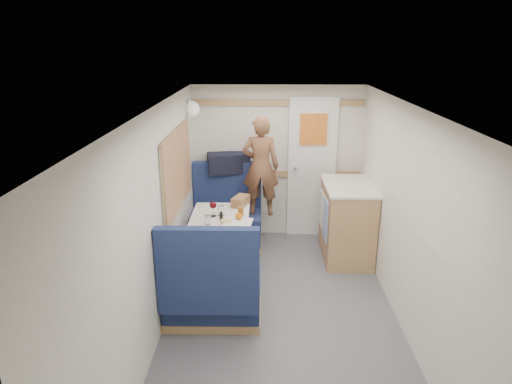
{
  "coord_description": "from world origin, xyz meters",
  "views": [
    {
      "loc": [
        -0.18,
        -3.54,
        2.52
      ],
      "look_at": [
        -0.26,
        0.9,
        1.04
      ],
      "focal_mm": 32.0,
      "sensor_mm": 36.0,
      "label": 1
    }
  ],
  "objects_px": {
    "person": "(261,166)",
    "tray": "(237,225)",
    "dinette_table": "(220,230)",
    "bread_loaf": "(241,201)",
    "dome_light": "(191,109)",
    "wine_glass": "(213,206)",
    "cheese_block": "(226,221)",
    "beer_glass": "(241,212)",
    "duffel_bag": "(229,163)",
    "galley_counter": "(346,221)",
    "bench_near": "(212,294)",
    "pepper_grinder": "(221,216)",
    "tumbler_right": "(221,211)",
    "tumbler_left": "(208,220)",
    "bench_far": "(227,223)",
    "orange_fruit": "(239,216)"
  },
  "relations": [
    {
      "from": "duffel_bag",
      "to": "tumbler_right",
      "type": "bearing_deg",
      "value": -102.04
    },
    {
      "from": "person",
      "to": "tray",
      "type": "bearing_deg",
      "value": 81.47
    },
    {
      "from": "galley_counter",
      "to": "tray",
      "type": "height_order",
      "value": "galley_counter"
    },
    {
      "from": "dinette_table",
      "to": "bread_loaf",
      "type": "xyz_separation_m",
      "value": [
        0.21,
        0.38,
        0.21
      ]
    },
    {
      "from": "dome_light",
      "to": "beer_glass",
      "type": "bearing_deg",
      "value": -52.65
    },
    {
      "from": "bench_far",
      "to": "cheese_block",
      "type": "xyz_separation_m",
      "value": [
        0.08,
        -1.06,
        0.45
      ]
    },
    {
      "from": "bread_loaf",
      "to": "wine_glass",
      "type": "bearing_deg",
      "value": -127.85
    },
    {
      "from": "dinette_table",
      "to": "pepper_grinder",
      "type": "height_order",
      "value": "pepper_grinder"
    },
    {
      "from": "bench_far",
      "to": "duffel_bag",
      "type": "relative_size",
      "value": 1.99
    },
    {
      "from": "bench_near",
      "to": "person",
      "type": "relative_size",
      "value": 0.85
    },
    {
      "from": "dinette_table",
      "to": "tumbler_right",
      "type": "xyz_separation_m",
      "value": [
        0.01,
        0.04,
        0.21
      ]
    },
    {
      "from": "galley_counter",
      "to": "tumbler_right",
      "type": "bearing_deg",
      "value": -160.83
    },
    {
      "from": "person",
      "to": "beer_glass",
      "type": "height_order",
      "value": "person"
    },
    {
      "from": "wine_glass",
      "to": "beer_glass",
      "type": "xyz_separation_m",
      "value": [
        0.29,
        0.02,
        -0.08
      ]
    },
    {
      "from": "pepper_grinder",
      "to": "dome_light",
      "type": "bearing_deg",
      "value": 114.14
    },
    {
      "from": "dome_light",
      "to": "wine_glass",
      "type": "xyz_separation_m",
      "value": [
        0.32,
        -0.83,
        -0.91
      ]
    },
    {
      "from": "bench_far",
      "to": "bread_loaf",
      "type": "bearing_deg",
      "value": -67.02
    },
    {
      "from": "person",
      "to": "tray",
      "type": "distance_m",
      "value": 1.13
    },
    {
      "from": "tumbler_right",
      "to": "bread_loaf",
      "type": "xyz_separation_m",
      "value": [
        0.19,
        0.33,
        -0.0
      ]
    },
    {
      "from": "dinette_table",
      "to": "tray",
      "type": "height_order",
      "value": "tray"
    },
    {
      "from": "bench_near",
      "to": "bread_loaf",
      "type": "height_order",
      "value": "bench_near"
    },
    {
      "from": "duffel_bag",
      "to": "beer_glass",
      "type": "height_order",
      "value": "duffel_bag"
    },
    {
      "from": "duffel_bag",
      "to": "tray",
      "type": "bearing_deg",
      "value": -94.16
    },
    {
      "from": "dinette_table",
      "to": "bench_near",
      "type": "height_order",
      "value": "bench_near"
    },
    {
      "from": "person",
      "to": "duffel_bag",
      "type": "height_order",
      "value": "person"
    },
    {
      "from": "galley_counter",
      "to": "tray",
      "type": "relative_size",
      "value": 2.44
    },
    {
      "from": "galley_counter",
      "to": "orange_fruit",
      "type": "xyz_separation_m",
      "value": [
        -1.25,
        -0.65,
        0.31
      ]
    },
    {
      "from": "dome_light",
      "to": "wine_glass",
      "type": "height_order",
      "value": "dome_light"
    },
    {
      "from": "dinette_table",
      "to": "beer_glass",
      "type": "xyz_separation_m",
      "value": [
        0.22,
        0.04,
        0.2
      ]
    },
    {
      "from": "bench_near",
      "to": "pepper_grinder",
      "type": "xyz_separation_m",
      "value": [
        0.03,
        0.79,
        0.46
      ]
    },
    {
      "from": "beer_glass",
      "to": "tumbler_right",
      "type": "bearing_deg",
      "value": 179.88
    },
    {
      "from": "bench_far",
      "to": "tumbler_right",
      "type": "bearing_deg",
      "value": -89.01
    },
    {
      "from": "bread_loaf",
      "to": "orange_fruit",
      "type": "bearing_deg",
      "value": -89.26
    },
    {
      "from": "bench_near",
      "to": "cheese_block",
      "type": "height_order",
      "value": "bench_near"
    },
    {
      "from": "galley_counter",
      "to": "cheese_block",
      "type": "distance_m",
      "value": 1.6
    },
    {
      "from": "tray",
      "to": "beer_glass",
      "type": "height_order",
      "value": "beer_glass"
    },
    {
      "from": "dinette_table",
      "to": "galley_counter",
      "type": "distance_m",
      "value": 1.57
    },
    {
      "from": "cheese_block",
      "to": "bread_loaf",
      "type": "height_order",
      "value": "bread_loaf"
    },
    {
      "from": "dome_light",
      "to": "orange_fruit",
      "type": "bearing_deg",
      "value": -57.64
    },
    {
      "from": "bench_near",
      "to": "tray",
      "type": "height_order",
      "value": "bench_near"
    },
    {
      "from": "beer_glass",
      "to": "dinette_table",
      "type": "bearing_deg",
      "value": -168.91
    },
    {
      "from": "duffel_bag",
      "to": "cheese_block",
      "type": "distance_m",
      "value": 1.34
    },
    {
      "from": "tray",
      "to": "tumbler_left",
      "type": "relative_size",
      "value": 3.76
    },
    {
      "from": "cheese_block",
      "to": "tumbler_right",
      "type": "bearing_deg",
      "value": 106.38
    },
    {
      "from": "person",
      "to": "pepper_grinder",
      "type": "xyz_separation_m",
      "value": [
        -0.41,
        -0.89,
        -0.3
      ]
    },
    {
      "from": "dinette_table",
      "to": "cheese_block",
      "type": "xyz_separation_m",
      "value": [
        0.08,
        -0.19,
        0.19
      ]
    },
    {
      "from": "galley_counter",
      "to": "tumbler_left",
      "type": "height_order",
      "value": "galley_counter"
    },
    {
      "from": "duffel_bag",
      "to": "tray",
      "type": "height_order",
      "value": "duffel_bag"
    },
    {
      "from": "bread_loaf",
      "to": "tumbler_left",
      "type": "bearing_deg",
      "value": -118.2
    },
    {
      "from": "bench_far",
      "to": "tumbler_right",
      "type": "relative_size",
      "value": 9.22
    }
  ]
}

